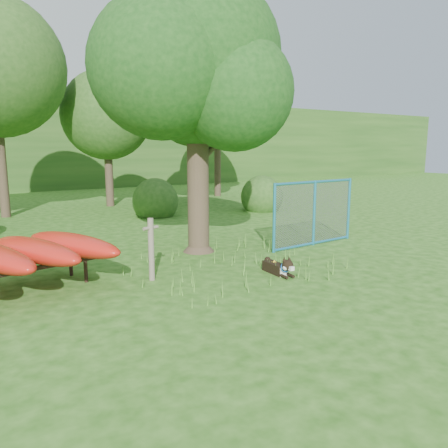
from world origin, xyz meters
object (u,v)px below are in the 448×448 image
kayak_rack (15,254)px  husky_dog (279,267)px  oak_tree (195,69)px  fence_section (314,213)px

kayak_rack → husky_dog: kayak_rack is taller
oak_tree → fence_section: oak_tree is taller
kayak_rack → fence_section: size_ratio=1.21×
oak_tree → kayak_rack: (-4.41, -1.06, -3.83)m
husky_dog → fence_section: 3.25m
oak_tree → fence_section: 4.91m
kayak_rack → oak_tree: bearing=1.2°
kayak_rack → husky_dog: size_ratio=3.58×
kayak_rack → fence_section: fence_section is taller
oak_tree → kayak_rack: size_ratio=1.85×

